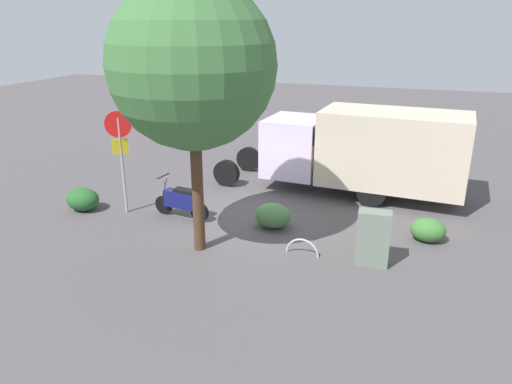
% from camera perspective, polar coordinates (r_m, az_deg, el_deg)
% --- Properties ---
extents(ground_plane, '(60.00, 60.00, 0.00)m').
position_cam_1_polar(ground_plane, '(13.98, -0.93, -3.11)').
color(ground_plane, '#4E494B').
extents(box_truck_near, '(8.15, 2.66, 2.79)m').
position_cam_1_polar(box_truck_near, '(15.81, 12.41, 5.17)').
color(box_truck_near, black).
rests_on(box_truck_near, ground).
extents(motorcycle, '(1.81, 0.58, 1.20)m').
position_cam_1_polar(motorcycle, '(13.99, -8.79, -1.03)').
color(motorcycle, black).
rests_on(motorcycle, ground).
extents(stop_sign, '(0.71, 0.33, 3.05)m').
position_cam_1_polar(stop_sign, '(14.29, -15.81, 5.25)').
color(stop_sign, '#9E9EA3').
rests_on(stop_sign, ground).
extents(street_tree, '(3.79, 3.79, 6.39)m').
position_cam_1_polar(street_tree, '(11.04, -7.60, 14.65)').
color(street_tree, '#47301E').
rests_on(street_tree, ground).
extents(utility_cabinet, '(0.78, 0.45, 1.34)m').
position_cam_1_polar(utility_cabinet, '(11.50, 13.74, -5.36)').
color(utility_cabinet, slate).
rests_on(utility_cabinet, ground).
extents(bike_rack_hoop, '(0.85, 0.12, 0.85)m').
position_cam_1_polar(bike_rack_hoop, '(11.96, 5.50, -7.39)').
color(bike_rack_hoop, '#B7B7BC').
rests_on(bike_rack_hoop, ground).
extents(shrub_near_sign, '(1.01, 0.83, 0.69)m').
position_cam_1_polar(shrub_near_sign, '(15.34, -19.89, -0.83)').
color(shrub_near_sign, '#235925').
rests_on(shrub_near_sign, ground).
extents(shrub_mid_verge, '(1.01, 0.82, 0.69)m').
position_cam_1_polar(shrub_mid_verge, '(13.27, 2.02, -2.81)').
color(shrub_mid_verge, '#48763F').
rests_on(shrub_mid_verge, ground).
extents(shrub_by_tree, '(0.90, 0.74, 0.61)m').
position_cam_1_polar(shrub_by_tree, '(13.24, 19.75, -4.26)').
color(shrub_by_tree, '#3B7131').
rests_on(shrub_by_tree, ground).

